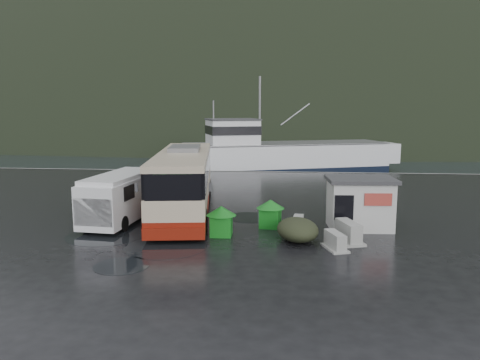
# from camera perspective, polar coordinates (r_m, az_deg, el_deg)

# --- Properties ---
(ground) EXTENTS (160.00, 160.00, 0.00)m
(ground) POSITION_cam_1_polar(r_m,az_deg,el_deg) (23.12, -4.15, -5.72)
(ground) COLOR black
(ground) RESTS_ON ground
(harbor_water) EXTENTS (300.00, 180.00, 0.02)m
(harbor_water) POSITION_cam_1_polar(r_m,az_deg,el_deg) (132.23, 3.85, 6.38)
(harbor_water) COLOR black
(harbor_water) RESTS_ON ground
(quay_edge) EXTENTS (160.00, 0.60, 1.50)m
(quay_edge) POSITION_cam_1_polar(r_m,az_deg,el_deg) (42.62, 0.32, 1.06)
(quay_edge) COLOR #999993
(quay_edge) RESTS_ON ground
(headland) EXTENTS (780.00, 540.00, 570.00)m
(headland) POSITION_cam_1_polar(r_m,az_deg,el_deg) (272.18, 6.84, 7.64)
(headland) COLOR black
(headland) RESTS_ON ground
(coach_bus) EXTENTS (4.94, 13.14, 3.63)m
(coach_bus) POSITION_cam_1_polar(r_m,az_deg,el_deg) (26.53, -6.76, -3.85)
(coach_bus) COLOR #BFAC90
(coach_bus) RESTS_ON ground
(white_van) EXTENTS (2.61, 6.16, 2.50)m
(white_van) POSITION_cam_1_polar(r_m,az_deg,el_deg) (24.86, -14.20, -4.93)
(white_van) COLOR white
(white_van) RESTS_ON ground
(waste_bin_left) EXTENTS (1.13, 1.13, 1.37)m
(waste_bin_left) POSITION_cam_1_polar(r_m,az_deg,el_deg) (23.06, 3.70, -5.76)
(waste_bin_left) COLOR #15791C
(waste_bin_left) RESTS_ON ground
(waste_bin_right) EXTENTS (1.01, 1.01, 1.38)m
(waste_bin_right) POSITION_cam_1_polar(r_m,az_deg,el_deg) (21.59, -2.28, -6.77)
(waste_bin_right) COLOR #15791C
(waste_bin_right) RESTS_ON ground
(dome_tent) EXTENTS (2.21, 2.79, 0.99)m
(dome_tent) POSITION_cam_1_polar(r_m,az_deg,el_deg) (20.95, 7.01, -7.32)
(dome_tent) COLOR #282E1B
(dome_tent) RESTS_ON ground
(ticket_kiosk) EXTENTS (3.33, 2.61, 2.48)m
(ticket_kiosk) POSITION_cam_1_polar(r_m,az_deg,el_deg) (23.56, 14.28, -5.70)
(ticket_kiosk) COLOR beige
(ticket_kiosk) RESTS_ON ground
(jersey_barrier_a) EXTENTS (0.87, 1.50, 0.71)m
(jersey_barrier_a) POSITION_cam_1_polar(r_m,az_deg,el_deg) (22.40, 7.04, -6.25)
(jersey_barrier_a) COLOR #999993
(jersey_barrier_a) RESTS_ON ground
(jersey_barrier_b) EXTENTS (1.12, 1.58, 0.72)m
(jersey_barrier_b) POSITION_cam_1_polar(r_m,az_deg,el_deg) (19.96, 11.48, -8.26)
(jersey_barrier_b) COLOR #999993
(jersey_barrier_b) RESTS_ON ground
(jersey_barrier_c) EXTENTS (1.38, 1.97, 0.90)m
(jersey_barrier_c) POSITION_cam_1_polar(r_m,az_deg,el_deg) (21.14, 13.03, -7.34)
(jersey_barrier_c) COLOR #999993
(jersey_barrier_c) RESTS_ON ground
(fishing_trawler) EXTENTS (26.51, 13.97, 10.43)m
(fishing_trawler) POSITION_cam_1_polar(r_m,az_deg,el_deg) (51.65, 5.60, 2.40)
(fishing_trawler) COLOR white
(fishing_trawler) RESTS_ON ground
(puddles) EXTENTS (9.40, 10.39, 0.01)m
(puddles) POSITION_cam_1_polar(r_m,az_deg,el_deg) (21.43, -10.09, -7.01)
(puddles) COLOR black
(puddles) RESTS_ON ground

